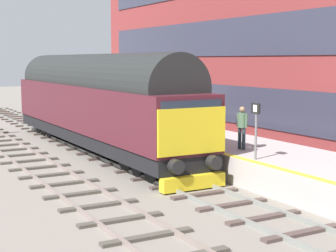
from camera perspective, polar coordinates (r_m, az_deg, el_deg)
ground_plane at (r=21.96m, az=-3.50°, el=-4.44°), size 140.00×140.00×0.00m
track_main at (r=21.95m, az=-3.50°, el=-4.29°), size 2.50×60.00×0.15m
track_adjacent_west at (r=20.69m, az=-12.47°, el=-5.15°), size 2.50×60.00×0.15m
station_platform at (r=23.62m, az=4.40°, el=-2.39°), size 4.00×44.00×1.01m
diesel_locomotive at (r=25.73m, az=-7.90°, el=2.80°), size 2.74×18.30×4.68m
platform_number_sign at (r=18.27m, az=9.46°, el=0.42°), size 0.10×0.44×1.94m
waiting_passenger at (r=20.27m, az=7.99°, el=0.24°), size 0.41×0.50×1.64m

